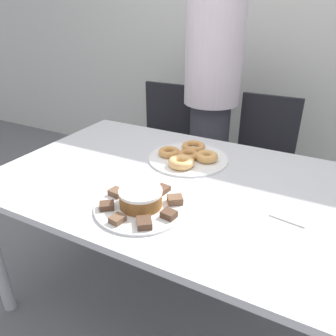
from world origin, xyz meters
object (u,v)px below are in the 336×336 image
at_px(office_chair_right, 259,167).
at_px(plate_cake, 142,207).
at_px(office_chair_left, 161,147).
at_px(frosted_cake, 141,198).
at_px(napkin, 291,215).
at_px(person_standing, 211,97).
at_px(plate_donuts, 188,159).

bearing_deg(office_chair_right, plate_cake, -99.92).
xyz_separation_m(office_chair_left, frosted_cake, (0.58, -1.20, 0.36)).
bearing_deg(frosted_cake, office_chair_left, 115.90).
relative_size(office_chair_right, napkin, 6.16).
relative_size(office_chair_left, frosted_cake, 5.40).
distance_m(plate_cake, napkin, 0.55).
xyz_separation_m(person_standing, frosted_cake, (0.20, -1.22, -0.08)).
xyz_separation_m(office_chair_left, office_chair_right, (0.77, 0.00, 0.00)).
height_order(person_standing, plate_donuts, person_standing).
height_order(plate_donuts, napkin, plate_donuts).
xyz_separation_m(office_chair_right, plate_donuts, (-0.21, -0.73, 0.32)).
xyz_separation_m(office_chair_left, plate_cake, (0.58, -1.20, 0.32)).
relative_size(plate_cake, frosted_cake, 2.17).
height_order(office_chair_right, napkin, office_chair_right).
bearing_deg(frosted_cake, plate_cake, 0.00).
xyz_separation_m(plate_donuts, napkin, (0.53, -0.26, -0.00)).
xyz_separation_m(office_chair_right, plate_cake, (-0.19, -1.20, 0.32)).
relative_size(office_chair_left, plate_cake, 2.49).
xyz_separation_m(person_standing, napkin, (0.70, -1.01, -0.12)).
xyz_separation_m(person_standing, office_chair_left, (-0.39, -0.02, -0.44)).
bearing_deg(plate_donuts, office_chair_right, 74.01).
distance_m(person_standing, office_chair_right, 0.58).
bearing_deg(plate_cake, napkin, 22.61).
bearing_deg(plate_donuts, plate_cake, -87.19).
relative_size(person_standing, frosted_cake, 10.02).
distance_m(frosted_cake, napkin, 0.55).
xyz_separation_m(plate_cake, napkin, (0.50, 0.21, -0.00)).
bearing_deg(frosted_cake, office_chair_right, 81.16).
xyz_separation_m(person_standing, plate_donuts, (0.17, -0.75, -0.12)).
bearing_deg(napkin, plate_donuts, 153.78).
distance_m(plate_cake, frosted_cake, 0.04).
distance_m(person_standing, office_chair_left, 0.59).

